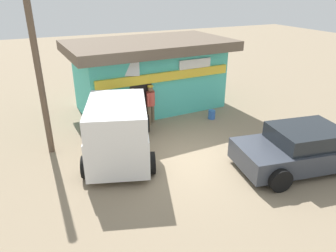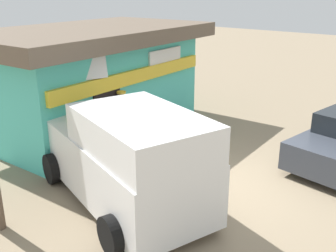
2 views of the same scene
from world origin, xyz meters
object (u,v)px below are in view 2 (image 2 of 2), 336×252
delivery_van (125,156)px  customer_bending (81,130)px  vendor_standing (122,117)px  storefront_bar (94,77)px  unloaded_banana_pile (64,138)px  paint_bucket (197,124)px

delivery_van → customer_bending: bearing=71.7°
delivery_van → vendor_standing: delivery_van is taller
storefront_bar → vendor_standing: size_ratio=4.54×
storefront_bar → unloaded_banana_pile: bearing=-166.1°
unloaded_banana_pile → paint_bucket: (3.32, -2.04, -0.03)m
vendor_standing → paint_bucket: bearing=-13.7°
unloaded_banana_pile → customer_bending: bearing=-106.1°
customer_bending → paint_bucket: bearing=-13.1°
vendor_standing → customer_bending: vendor_standing is taller
storefront_bar → customer_bending: (-1.84, -1.56, -0.75)m
delivery_van → vendor_standing: bearing=46.2°
storefront_bar → delivery_van: size_ratio=1.49×
vendor_standing → unloaded_banana_pile: size_ratio=1.79×
delivery_van → unloaded_banana_pile: delivery_van is taller
delivery_van → paint_bucket: (4.38, 1.35, -0.81)m
customer_bending → unloaded_banana_pile: size_ratio=1.54×
vendor_standing → storefront_bar: bearing=69.1°
paint_bucket → customer_bending: bearing=166.9°
delivery_van → storefront_bar: bearing=55.7°
unloaded_banana_pile → paint_bucket: unloaded_banana_pile is taller
paint_bucket → storefront_bar: bearing=127.0°
storefront_bar → paint_bucket: storefront_bar is taller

